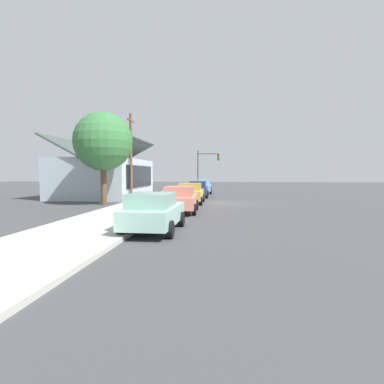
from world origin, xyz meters
name	(u,v)px	position (x,y,z in m)	size (l,w,h in m)	color
ground_plane	(226,203)	(0.00, 0.00, 0.00)	(120.00, 120.00, 0.00)	#424244
sidewalk_curb	(156,202)	(0.00, 5.60, 0.08)	(60.00, 4.20, 0.16)	beige
car_seafoam	(154,212)	(-12.92, 2.86, 0.81)	(4.41, 2.10, 1.59)	#9ED1BC
car_coral	(180,199)	(-6.39, 2.72, 0.82)	(4.56, 2.22, 1.59)	#EA8C75
car_mustard	(190,193)	(-0.60, 2.72, 0.82)	(4.74, 2.06, 1.59)	gold
car_navy	(198,189)	(5.85, 2.68, 0.81)	(4.38, 2.04, 1.59)	navy
car_skyblue	(203,186)	(12.06, 2.65, 0.82)	(4.99, 2.17, 1.59)	#8CB7E0
storefront_building	(105,177)	(5.82, 11.98, 2.00)	(11.82, 7.42, 5.73)	#ADBCC6
shade_tree	(103,142)	(-2.28, 9.02, 4.67)	(4.32, 4.32, 6.86)	brown
traffic_light_main	(206,164)	(16.11, 2.54, 3.49)	(0.37, 2.79, 5.20)	#383833
utility_pole_wooden	(131,155)	(2.05, 8.20, 3.93)	(1.80, 0.24, 7.50)	brown
fire_hydrant_red	(172,197)	(-0.65, 4.20, 0.50)	(0.22, 0.22, 0.71)	red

